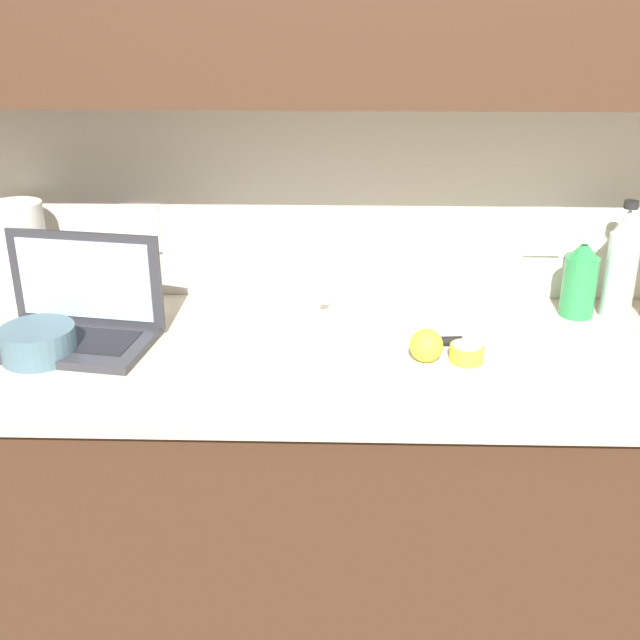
% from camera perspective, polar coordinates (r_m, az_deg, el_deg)
% --- Properties ---
extents(wall_back, '(5.20, 0.38, 2.60)m').
position_cam_1_polar(wall_back, '(1.91, 12.07, 19.55)').
color(wall_back, silver).
rests_on(wall_back, ground_plane).
extents(counter_unit, '(2.50, 0.66, 0.90)m').
position_cam_1_polar(counter_unit, '(2.06, 11.29, -13.25)').
color(counter_unit, '#472D1E').
rests_on(counter_unit, ground_plane).
extents(laptop, '(0.39, 0.28, 0.24)m').
position_cam_1_polar(laptop, '(1.91, -16.92, 0.19)').
color(laptop, '#333338').
rests_on(laptop, counter_unit).
extents(cutting_board, '(0.39, 0.25, 0.01)m').
position_cam_1_polar(cutting_board, '(1.79, 9.40, -2.49)').
color(cutting_board, silver).
rests_on(cutting_board, counter_unit).
extents(knife, '(0.26, 0.05, 0.02)m').
position_cam_1_polar(knife, '(1.82, 9.24, -1.55)').
color(knife, silver).
rests_on(knife, cutting_board).
extents(lemon_half_cut, '(0.07, 0.07, 0.04)m').
position_cam_1_polar(lemon_half_cut, '(1.75, 10.40, -2.32)').
color(lemon_half_cut, yellow).
rests_on(lemon_half_cut, cutting_board).
extents(lemon_whole_beside, '(0.07, 0.07, 0.07)m').
position_cam_1_polar(lemon_whole_beside, '(1.73, 7.57, -1.80)').
color(lemon_whole_beside, yellow).
rests_on(lemon_whole_beside, cutting_board).
extents(bottle_oil_tall, '(0.07, 0.07, 0.29)m').
position_cam_1_polar(bottle_oil_tall, '(2.06, 20.67, 3.72)').
color(bottle_oil_tall, silver).
rests_on(bottle_oil_tall, counter_unit).
extents(bottle_water_clear, '(0.08, 0.08, 0.21)m').
position_cam_1_polar(bottle_water_clear, '(2.05, 18.01, 2.77)').
color(bottle_water_clear, '#2D934C').
rests_on(bottle_water_clear, counter_unit).
extents(measuring_cup, '(0.11, 0.09, 0.09)m').
position_cam_1_polar(measuring_cup, '(1.98, -1.20, 1.77)').
color(measuring_cup, silver).
rests_on(measuring_cup, counter_unit).
extents(bowl_white, '(0.16, 0.16, 0.07)m').
position_cam_1_polar(bowl_white, '(1.86, -19.39, -1.53)').
color(bowl_white, slate).
rests_on(bowl_white, counter_unit).
extents(paper_towel_roll, '(0.13, 0.13, 0.27)m').
position_cam_1_polar(paper_towel_roll, '(2.11, -20.41, 4.27)').
color(paper_towel_roll, white).
rests_on(paper_towel_roll, counter_unit).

